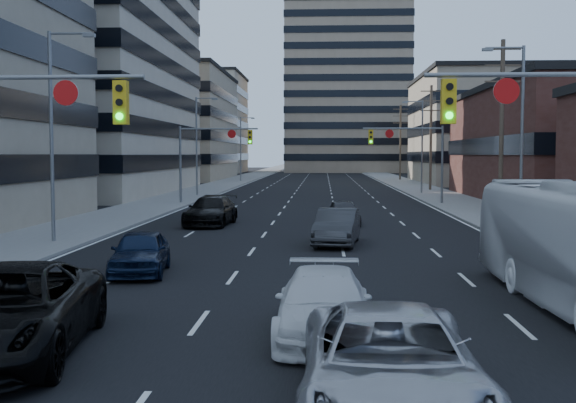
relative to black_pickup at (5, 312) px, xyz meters
The scene contains 26 objects.
road_surface 126.99m from the black_pickup, 87.74° to the left, with size 18.00×300.00×0.02m, color black.
sidewalk_left 127.05m from the black_pickup, 92.93° to the left, with size 5.00×300.00×0.15m, color slate.
sidewalk_right 127.96m from the black_pickup, 82.59° to the left, with size 5.00×300.00×0.15m, color slate.
office_left_mid 62.39m from the black_pickup, 111.14° to the left, with size 26.00×34.00×28.00m, color #ADA089.
office_left_far 98.99m from the black_pickup, 101.09° to the left, with size 20.00×30.00×16.00m, color gray.
office_right_far 90.24m from the black_pickup, 70.54° to the left, with size 22.00×28.00×14.00m, color gray.
apartment_tower 149.96m from the black_pickup, 85.72° to the left, with size 26.00×26.00×58.00m, color gray.
bg_block_left 139.10m from the black_pickup, 99.54° to the left, with size 24.00×24.00×20.00m, color #ADA089.
bg_block_right 132.27m from the black_pickup, 73.74° to the left, with size 22.00×22.00×12.00m, color gray.
signal_far_left 42.11m from the black_pickup, 93.66° to the left, with size 6.09×0.33×6.00m.
signal_far_right 43.89m from the black_pickup, 73.15° to the left, with size 6.09×0.33×6.00m.
utility_pole_block 37.44m from the black_pickup, 62.39° to the left, with size 2.20×0.28×11.00m.
utility_pole_midblock 65.38m from the black_pickup, 74.70° to the left, with size 2.20×0.28×11.00m.
utility_pole_distant 94.59m from the black_pickup, 79.51° to the left, with size 2.20×0.28×11.00m.
streetlight_left_near 18.20m from the black_pickup, 107.55° to the left, with size 2.03×0.22×9.00m.
streetlight_left_mid 52.33m from the black_pickup, 95.87° to the left, with size 2.03×0.22×9.00m.
streetlight_left_far 87.15m from the black_pickup, 93.52° to the left, with size 2.03×0.22×9.00m.
streetlight_right_near 27.05m from the black_pickup, 54.97° to the left, with size 2.03×0.22×9.00m.
streetlight_right_far 59.07m from the black_pickup, 74.91° to the left, with size 2.03×0.22×9.00m.
black_pickup is the anchor object (origin of this frame).
white_van 6.28m from the black_pickup, 16.27° to the left, with size 1.96×4.83×1.40m, color silver.
silver_suv 7.57m from the black_pickup, 22.33° to the right, with size 2.60×5.63×1.56m, color #ADAEB2.
sedan_blue 9.48m from the black_pickup, 89.05° to the left, with size 1.68×4.18×1.42m, color black.
sedan_grey_center 18.48m from the black_pickup, 69.07° to the left, with size 1.63×4.69×1.54m, color #333436.
sedan_black_far 25.34m from the black_pickup, 90.11° to the left, with size 2.20×5.42×1.57m, color black.
sedan_grey_right 27.08m from the black_pickup, 74.76° to the left, with size 1.64×4.06×1.38m, color #38383B.
Camera 1 is at (1.02, -10.10, 3.85)m, focal length 45.00 mm.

